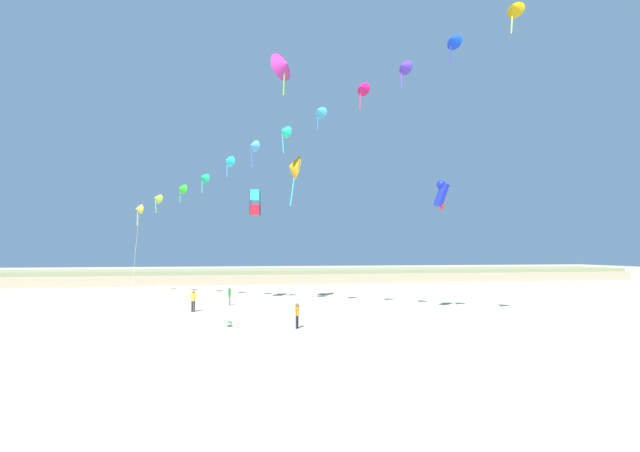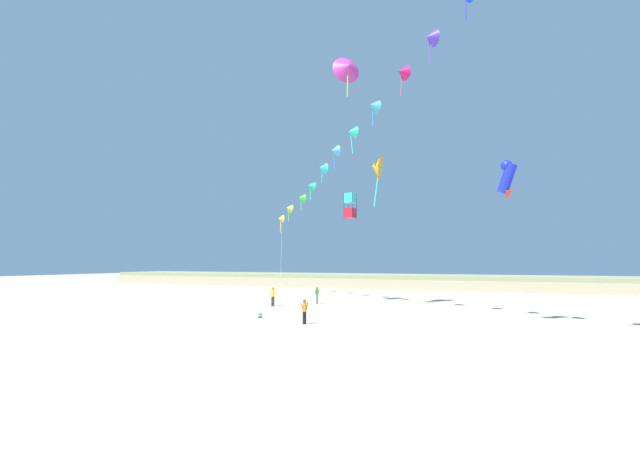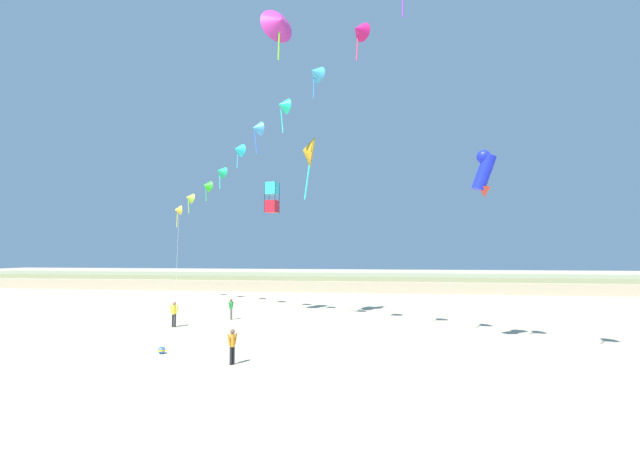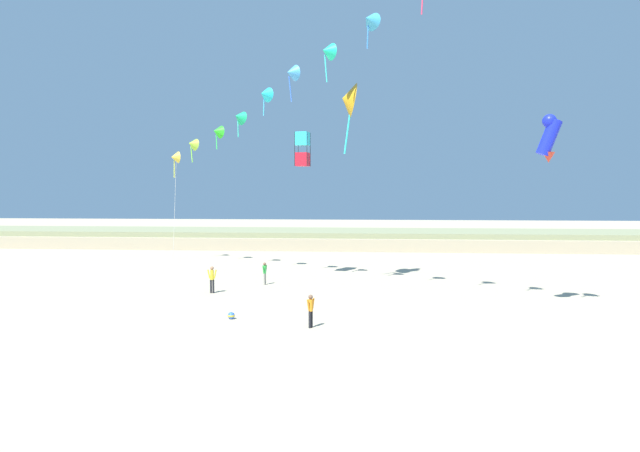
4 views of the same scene
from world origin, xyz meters
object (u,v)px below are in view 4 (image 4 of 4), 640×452
large_kite_mid_trail (348,100)px  large_kite_high_solo (549,136)px  person_mid_center (311,309)px  large_kite_outer_drift (303,149)px  beach_ball (231,316)px  person_near_left (265,272)px  person_near_right (212,278)px

large_kite_mid_trail → large_kite_high_solo: bearing=-37.1°
person_mid_center → large_kite_outer_drift: size_ratio=0.63×
beach_ball → large_kite_high_solo: bearing=11.5°
large_kite_high_solo → person_mid_center: bearing=-158.3°
person_mid_center → large_kite_high_solo: large_kite_high_solo is taller
person_near_left → large_kite_mid_trail: bearing=7.1°
person_near_right → beach_ball: (3.15, -7.47, -0.83)m
large_kite_mid_trail → person_near_right: bearing=-152.8°
person_near_right → large_kite_mid_trail: large_kite_mid_trail is taller
large_kite_mid_trail → beach_ball: bearing=-114.7°
beach_ball → person_near_right: bearing=112.9°
large_kite_high_solo → person_near_left: bearing=155.6°
person_near_right → large_kite_mid_trail: size_ratio=0.34×
person_mid_center → large_kite_high_solo: 15.89m
person_near_right → large_kite_mid_trail: 15.46m
large_kite_high_solo → person_near_right: bearing=168.4°
person_near_left → large_kite_outer_drift: (2.31, 3.27, 8.90)m
person_mid_center → person_near_left: bearing=110.2°
person_near_right → person_mid_center: (7.44, -9.00, -0.08)m
person_near_left → person_mid_center: bearing=-69.8°
large_kite_high_solo → beach_ball: (-16.68, -3.40, -9.38)m
large_kite_outer_drift → person_near_right: bearing=-126.1°
large_kite_high_solo → beach_ball: large_kite_high_solo is taller
person_near_left → large_kite_outer_drift: 9.77m
person_near_right → beach_ball: 8.15m
person_near_right → person_mid_center: 11.68m
person_mid_center → beach_ball: size_ratio=4.45×
large_kite_high_solo → large_kite_outer_drift: large_kite_outer_drift is taller
large_kite_mid_trail → large_kite_high_solo: (11.23, -8.48, -3.50)m
person_near_right → person_mid_center: bearing=-50.4°
person_mid_center → beach_ball: (-4.29, 1.53, -0.75)m
person_near_right → large_kite_high_solo: size_ratio=0.67×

